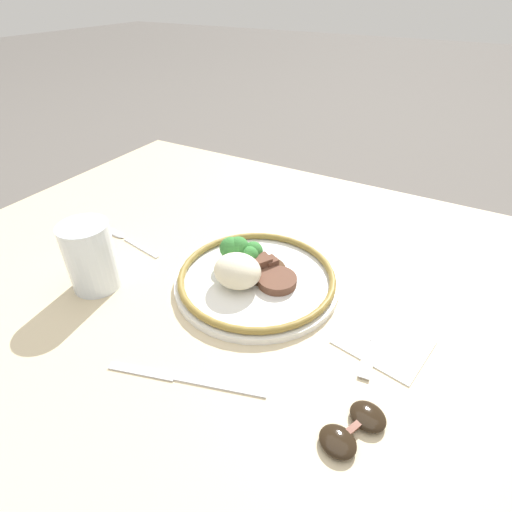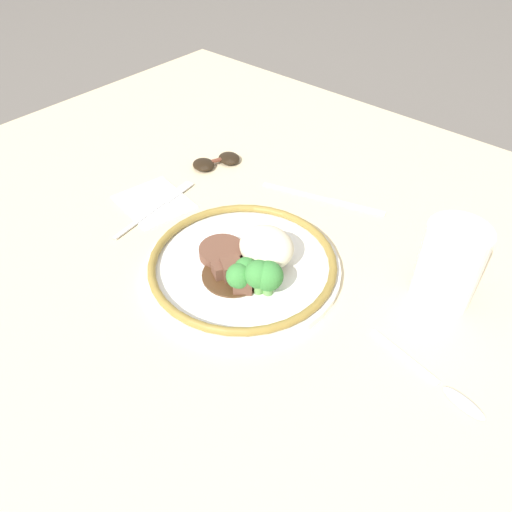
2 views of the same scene
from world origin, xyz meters
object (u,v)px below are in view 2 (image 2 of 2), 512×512
Objects in this scene: spoon at (448,391)px; sunglasses at (216,161)px; plate at (246,263)px; knife at (327,200)px; juice_glass at (448,269)px; fork at (163,203)px.

sunglasses is (-0.55, 0.18, 0.01)m from spoon.
plate reaches higher than knife.
fork is at bearing -166.94° from juice_glass.
spoon is 1.57× the size of sunglasses.
juice_glass reaches higher than plate.
knife is at bearing 33.62° from sunglasses.
knife is (0.21, 0.20, -0.00)m from fork.
knife is (-0.02, 0.23, -0.02)m from plate.
spoon is at bearing -50.97° from knife.
juice_glass reaches higher than fork.
plate is 2.76× the size of sunglasses.
spoon reaches higher than knife.
sunglasses reaches higher than knife.
plate is 1.75× the size of spoon.
fork is 1.15× the size of spoon.
plate is 0.22m from fork.
juice_glass reaches higher than spoon.
fork is 0.16m from sunglasses.
juice_glass is 0.27m from knife.
spoon is (0.31, 0.00, -0.02)m from plate.
juice_glass is 0.56× the size of knife.
fork reaches higher than knife.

